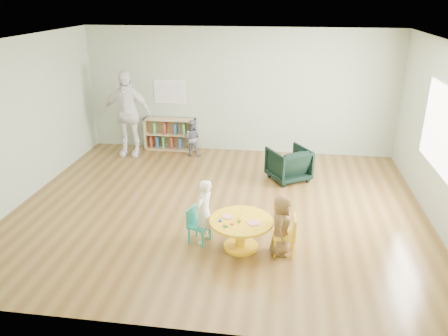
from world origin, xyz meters
The scene contains 11 objects.
room centered at (0.01, 0.00, 1.89)m, with size 7.10×7.00×2.80m.
activity_table centered at (0.51, -1.23, 0.32)m, with size 0.92×0.92×0.50m.
kid_chair_left centered at (-0.16, -1.13, 0.29)m, with size 0.37×0.37×0.55m.
kid_chair_right centered at (1.17, -1.28, 0.31)m, with size 0.33×0.33×0.59m.
bookshelf centered at (-1.61, 2.86, 0.37)m, with size 1.20×0.30×0.75m.
alphabet_poster centered at (-1.60, 2.98, 1.35)m, with size 0.74×0.01×0.54m.
armchair centered at (1.18, 1.39, 0.33)m, with size 0.71×0.73×0.66m, color black.
child_left centered at (-0.05, -1.14, 0.50)m, with size 0.36×0.24×1.00m, color white.
child_right centered at (1.08, -1.30, 0.45)m, with size 0.44×0.29×0.91m, color orange.
toddler centered at (-1.00, 2.49, 0.42)m, with size 0.41×0.32×0.84m, color #151A36.
adult_caretaker centered at (-2.44, 2.36, 0.96)m, with size 1.13×0.47×1.92m, color white.
Camera 1 is at (1.04, -6.72, 3.49)m, focal length 35.00 mm.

